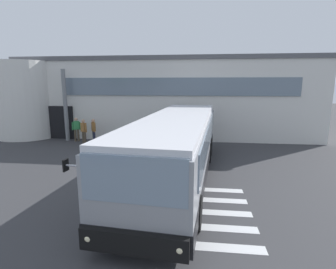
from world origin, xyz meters
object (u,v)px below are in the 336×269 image
object	(u,v)px
passenger_near_column	(76,128)
passenger_by_doorway	(84,130)
passenger_at_curb_edge	(94,130)
bus_main_foreground	(178,148)
safety_bollard_yellow	(198,143)
entry_support_column	(65,106)

from	to	relation	value
passenger_near_column	passenger_by_doorway	distance (m)	1.14
passenger_at_curb_edge	bus_main_foreground	bearing A→B (deg)	-43.91
passenger_near_column	safety_bollard_yellow	distance (m)	8.63
passenger_near_column	passenger_at_curb_edge	xyz separation A→B (m)	(1.46, -0.48, 0.00)
bus_main_foreground	passenger_near_column	distance (m)	9.99
passenger_by_doorway	safety_bollard_yellow	distance (m)	7.66
bus_main_foreground	passenger_near_column	bearing A→B (deg)	139.91
bus_main_foreground	safety_bollard_yellow	size ratio (longest dim) A/B	13.14
bus_main_foreground	passenger_at_curb_edge	bearing A→B (deg)	136.09
passenger_by_doorway	passenger_at_curb_edge	xyz separation A→B (m)	(0.59, 0.25, 0.00)
entry_support_column	passenger_at_curb_edge	xyz separation A→B (m)	(2.26, -0.69, -1.56)
bus_main_foreground	passenger_near_column	world-z (taller)	bus_main_foreground
passenger_by_doorway	safety_bollard_yellow	world-z (taller)	passenger_by_doorway
entry_support_column	safety_bollard_yellow	size ratio (longest dim) A/B	5.54
passenger_near_column	passenger_by_doorway	world-z (taller)	same
bus_main_foreground	safety_bollard_yellow	xyz separation A→B (m)	(0.83, 4.84, -0.89)
bus_main_foreground	passenger_at_curb_edge	size ratio (longest dim) A/B	7.06
entry_support_column	passenger_near_column	size ratio (longest dim) A/B	2.97
entry_support_column	passenger_near_column	xyz separation A→B (m)	(0.80, -0.21, -1.56)
bus_main_foreground	safety_bollard_yellow	distance (m)	4.99
entry_support_column	passenger_at_curb_edge	bearing A→B (deg)	-16.95
passenger_at_curb_edge	passenger_near_column	bearing A→B (deg)	161.78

